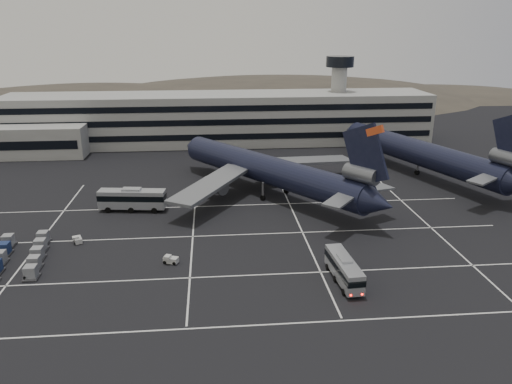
# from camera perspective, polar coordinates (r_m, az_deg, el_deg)

# --- Properties ---
(ground) EXTENTS (260.00, 260.00, 0.00)m
(ground) POSITION_cam_1_polar(r_m,az_deg,el_deg) (77.98, -2.89, -6.11)
(ground) COLOR black
(ground) RESTS_ON ground
(lane_markings) EXTENTS (90.00, 55.62, 0.01)m
(lane_markings) POSITION_cam_1_polar(r_m,az_deg,el_deg) (78.68, -2.22, -5.86)
(lane_markings) COLOR silver
(lane_markings) RESTS_ON ground
(terminal) EXTENTS (125.00, 26.00, 24.00)m
(terminal) POSITION_cam_1_polar(r_m,az_deg,el_deg) (144.26, -5.37, 8.27)
(terminal) COLOR gray
(terminal) RESTS_ON ground
(hills) EXTENTS (352.00, 180.00, 44.00)m
(hills) POSITION_cam_1_polar(r_m,az_deg,el_deg) (245.78, -0.37, 8.12)
(hills) COLOR #38332B
(hills) RESTS_ON ground
(trijet_main) EXTENTS (39.87, 49.47, 18.08)m
(trijet_main) POSITION_cam_1_polar(r_m,az_deg,el_deg) (98.78, 1.58, 2.53)
(trijet_main) COLOR black
(trijet_main) RESTS_ON ground
(trijet_far) EXTENTS (27.34, 55.94, 18.08)m
(trijet_far) POSITION_cam_1_polar(r_m,az_deg,el_deg) (117.67, 18.46, 4.29)
(trijet_far) COLOR black
(trijet_far) RESTS_ON ground
(bus_near) EXTENTS (3.08, 10.20, 3.55)m
(bus_near) POSITION_cam_1_polar(r_m,az_deg,el_deg) (67.77, 10.02, -8.57)
(bus_near) COLOR #9A9CA2
(bus_near) RESTS_ON ground
(bus_far) EXTENTS (12.43, 4.32, 4.30)m
(bus_far) POSITION_cam_1_polar(r_m,az_deg,el_deg) (94.05, -13.96, -0.71)
(bus_far) COLOR #9A9CA2
(bus_far) RESTS_ON ground
(tug_a) EXTENTS (1.82, 2.21, 1.24)m
(tug_a) POSITION_cam_1_polar(r_m,az_deg,el_deg) (83.35, -19.69, -5.15)
(tug_a) COLOR #B7B8B3
(tug_a) RESTS_ON ground
(tug_b) EXTENTS (2.29, 1.84, 1.29)m
(tug_b) POSITION_cam_1_polar(r_m,az_deg,el_deg) (73.14, -9.65, -7.62)
(tug_b) COLOR #B7B8B3
(tug_b) RESTS_ON ground
(uld_cluster) EXTENTS (9.22, 15.25, 1.86)m
(uld_cluster) POSITION_cam_1_polar(r_m,az_deg,el_deg) (80.24, -25.48, -6.57)
(uld_cluster) COLOR #2D2D30
(uld_cluster) RESTS_ON ground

